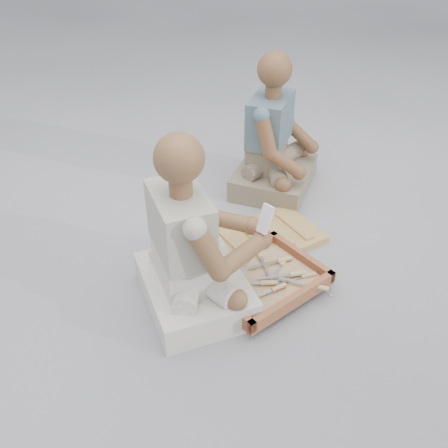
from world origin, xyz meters
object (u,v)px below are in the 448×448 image
companion (274,146)px  craftsman (192,252)px  tool_tray (264,280)px  carved_panel (266,238)px

companion → craftsman: bearing=-2.9°
companion → tool_tray: bearing=13.6°
tool_tray → companion: bearing=55.7°
craftsman → companion: size_ratio=1.02×
tool_tray → craftsman: bearing=165.2°
tool_tray → craftsman: size_ratio=0.70×
craftsman → tool_tray: bearing=81.2°
craftsman → companion: (0.81, 0.66, -0.01)m
tool_tray → companion: (0.51, 0.74, 0.21)m
carved_panel → companion: 0.59m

